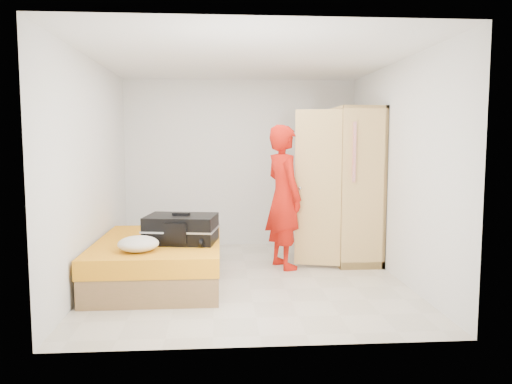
{
  "coord_description": "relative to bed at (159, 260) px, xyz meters",
  "views": [
    {
      "loc": [
        -0.33,
        -5.86,
        1.66
      ],
      "look_at": [
        0.13,
        0.49,
        1.0
      ],
      "focal_mm": 35.0,
      "sensor_mm": 36.0,
      "label": 1
    }
  ],
  "objects": [
    {
      "name": "room",
      "position": [
        1.05,
        0.04,
        1.05
      ],
      "size": [
        4.0,
        4.02,
        2.6
      ],
      "color": "beige",
      "rests_on": "ground"
    },
    {
      "name": "bed",
      "position": [
        0.0,
        0.0,
        0.0
      ],
      "size": [
        1.42,
        2.02,
        0.5
      ],
      "color": "olive",
      "rests_on": "ground"
    },
    {
      "name": "wardrobe",
      "position": [
        2.5,
        0.9,
        0.75
      ],
      "size": [
        1.16,
        1.2,
        2.1
      ],
      "color": "tan",
      "rests_on": "ground"
    },
    {
      "name": "person",
      "position": [
        1.55,
        0.56,
        0.68
      ],
      "size": [
        0.66,
        0.79,
        1.86
      ],
      "primitive_type": "imported",
      "rotation": [
        0.0,
        0.0,
        1.94
      ],
      "color": "red",
      "rests_on": "ground"
    },
    {
      "name": "suitcase",
      "position": [
        0.28,
        -0.16,
        0.4
      ],
      "size": [
        0.88,
        0.7,
        0.34
      ],
      "rotation": [
        0.0,
        0.0,
        -0.16
      ],
      "color": "black",
      "rests_on": "bed"
    },
    {
      "name": "round_cushion",
      "position": [
        -0.14,
        -0.61,
        0.33
      ],
      "size": [
        0.43,
        0.43,
        0.16
      ],
      "primitive_type": "ellipsoid",
      "color": "beige",
      "rests_on": "bed"
    },
    {
      "name": "pillow",
      "position": [
        0.01,
        0.85,
        0.29
      ],
      "size": [
        0.54,
        0.35,
        0.09
      ],
      "primitive_type": "cube",
      "rotation": [
        0.0,
        0.0,
        -0.22
      ],
      "color": "beige",
      "rests_on": "bed"
    }
  ]
}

